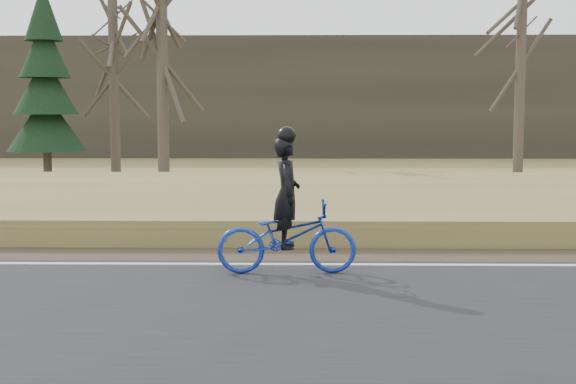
{
  "coord_description": "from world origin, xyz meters",
  "views": [
    {
      "loc": [
        0.94,
        -11.37,
        2.29
      ],
      "look_at": [
        0.73,
        0.5,
        1.1
      ],
      "focal_mm": 50.0,
      "sensor_mm": 36.0,
      "label": 1
    }
  ],
  "objects": [
    {
      "name": "ground",
      "position": [
        0.0,
        0.0,
        0.0
      ],
      "size": [
        120.0,
        120.0,
        0.0
      ],
      "primitive_type": "plane",
      "color": "olive",
      "rests_on": "ground"
    },
    {
      "name": "railroad",
      "position": [
        0.0,
        8.0,
        0.53
      ],
      "size": [
        120.0,
        2.4,
        0.29
      ],
      "color": "black",
      "rests_on": "ballast"
    },
    {
      "name": "conifer",
      "position": [
        -7.62,
        15.3,
        3.1
      ],
      "size": [
        2.6,
        2.6,
        6.55
      ],
      "color": "#4E4439",
      "rests_on": "ground"
    },
    {
      "name": "cyclist",
      "position": [
        0.73,
        -0.42,
        0.7
      ],
      "size": [
        1.95,
        0.76,
        2.03
      ],
      "rotation": [
        0.0,
        0.0,
        1.62
      ],
      "color": "navy",
      "rests_on": "road"
    },
    {
      "name": "embankment",
      "position": [
        0.0,
        4.2,
        0.22
      ],
      "size": [
        120.0,
        5.0,
        0.44
      ],
      "primitive_type": "cube",
      "color": "olive",
      "rests_on": "ground"
    },
    {
      "name": "bare_tree_center",
      "position": [
        8.72,
        17.66,
        4.29
      ],
      "size": [
        0.36,
        0.36,
        8.57
      ],
      "primitive_type": "cylinder",
      "color": "#4E4439",
      "rests_on": "ground"
    },
    {
      "name": "road",
      "position": [
        0.0,
        -2.5,
        0.03
      ],
      "size": [
        120.0,
        6.0,
        0.06
      ],
      "primitive_type": "cube",
      "color": "black",
      "rests_on": "ground"
    },
    {
      "name": "bare_tree_left",
      "position": [
        -5.95,
        17.99,
        3.46
      ],
      "size": [
        0.36,
        0.36,
        6.92
      ],
      "primitive_type": "cylinder",
      "color": "#4E4439",
      "rests_on": "ground"
    },
    {
      "name": "bare_tree_near_left",
      "position": [
        -3.33,
        13.17,
        3.55
      ],
      "size": [
        0.36,
        0.36,
        7.11
      ],
      "primitive_type": "cylinder",
      "color": "#4E4439",
      "rests_on": "ground"
    },
    {
      "name": "shoulder",
      "position": [
        0.0,
        1.2,
        0.02
      ],
      "size": [
        120.0,
        1.6,
        0.04
      ],
      "primitive_type": "cube",
      "color": "#473A2B",
      "rests_on": "ground"
    },
    {
      "name": "edge_line",
      "position": [
        0.0,
        0.2,
        0.07
      ],
      "size": [
        120.0,
        0.12,
        0.01
      ],
      "primitive_type": "cube",
      "color": "silver",
      "rests_on": "road"
    },
    {
      "name": "treeline_backdrop",
      "position": [
        0.0,
        30.0,
        3.0
      ],
      "size": [
        120.0,
        4.0,
        6.0
      ],
      "primitive_type": "cube",
      "color": "#383328",
      "rests_on": "ground"
    },
    {
      "name": "ballast",
      "position": [
        0.0,
        8.0,
        0.23
      ],
      "size": [
        120.0,
        3.0,
        0.45
      ],
      "primitive_type": "cube",
      "color": "slate",
      "rests_on": "ground"
    }
  ]
}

